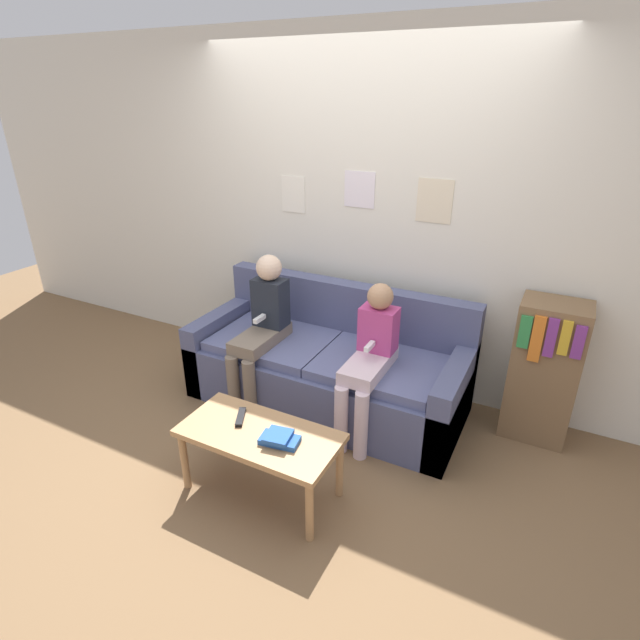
{
  "coord_description": "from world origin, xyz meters",
  "views": [
    {
      "loc": [
        1.42,
        -2.35,
        2.17
      ],
      "look_at": [
        0.0,
        0.4,
        0.73
      ],
      "focal_mm": 28.0,
      "sensor_mm": 36.0,
      "label": 1
    }
  ],
  "objects_px": {
    "couch": "(329,367)",
    "person_right": "(370,356)",
    "tv_remote": "(241,417)",
    "bookshelf": "(544,371)",
    "person_left": "(262,324)",
    "coffee_table": "(260,440)"
  },
  "relations": [
    {
      "from": "coffee_table",
      "to": "bookshelf",
      "type": "height_order",
      "value": "bookshelf"
    },
    {
      "from": "coffee_table",
      "to": "person_right",
      "type": "relative_size",
      "value": 0.87
    },
    {
      "from": "couch",
      "to": "person_left",
      "type": "relative_size",
      "value": 1.8
    },
    {
      "from": "couch",
      "to": "person_right",
      "type": "distance_m",
      "value": 0.54
    },
    {
      "from": "coffee_table",
      "to": "tv_remote",
      "type": "distance_m",
      "value": 0.19
    },
    {
      "from": "tv_remote",
      "to": "bookshelf",
      "type": "xyz_separation_m",
      "value": [
        1.51,
        1.27,
        0.05
      ]
    },
    {
      "from": "person_right",
      "to": "tv_remote",
      "type": "relative_size",
      "value": 6.15
    },
    {
      "from": "coffee_table",
      "to": "tv_remote",
      "type": "relative_size",
      "value": 5.37
    },
    {
      "from": "person_left",
      "to": "tv_remote",
      "type": "relative_size",
      "value": 6.55
    },
    {
      "from": "coffee_table",
      "to": "person_right",
      "type": "bearing_deg",
      "value": 68.6
    },
    {
      "from": "coffee_table",
      "to": "person_left",
      "type": "bearing_deg",
      "value": 122.12
    },
    {
      "from": "coffee_table",
      "to": "person_right",
      "type": "distance_m",
      "value": 0.91
    },
    {
      "from": "person_right",
      "to": "tv_remote",
      "type": "distance_m",
      "value": 0.92
    },
    {
      "from": "person_left",
      "to": "person_right",
      "type": "distance_m",
      "value": 0.85
    },
    {
      "from": "couch",
      "to": "bookshelf",
      "type": "distance_m",
      "value": 1.47
    },
    {
      "from": "couch",
      "to": "coffee_table",
      "type": "distance_m",
      "value": 1.03
    },
    {
      "from": "coffee_table",
      "to": "person_right",
      "type": "xyz_separation_m",
      "value": [
        0.32,
        0.82,
        0.22
      ]
    },
    {
      "from": "bookshelf",
      "to": "tv_remote",
      "type": "bearing_deg",
      "value": -139.93
    },
    {
      "from": "person_right",
      "to": "tv_remote",
      "type": "xyz_separation_m",
      "value": [
        -0.49,
        -0.77,
        -0.16
      ]
    },
    {
      "from": "coffee_table",
      "to": "tv_remote",
      "type": "xyz_separation_m",
      "value": [
        -0.17,
        0.06,
        0.07
      ]
    },
    {
      "from": "coffee_table",
      "to": "person_right",
      "type": "height_order",
      "value": "person_right"
    },
    {
      "from": "person_left",
      "to": "person_right",
      "type": "bearing_deg",
      "value": -0.83
    }
  ]
}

